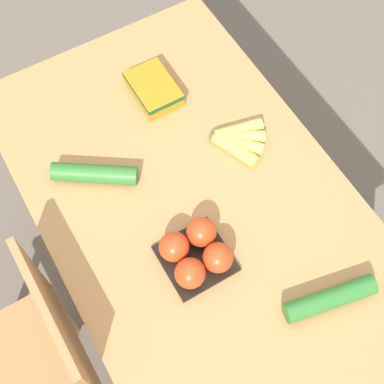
{
  "coord_description": "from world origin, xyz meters",
  "views": [
    {
      "loc": [
        -0.59,
        0.35,
        2.1
      ],
      "look_at": [
        0.0,
        0.0,
        0.77
      ],
      "focal_mm": 50.0,
      "sensor_mm": 36.0,
      "label": 1
    }
  ],
  "objects_px": {
    "banana_bunch": "(237,140)",
    "carrot_bag": "(153,88)",
    "tomato_pack": "(196,253)",
    "cucumber_far": "(330,299)",
    "cucumber_near": "(95,174)",
    "chair": "(37,365)"
  },
  "relations": [
    {
      "from": "carrot_bag",
      "to": "cucumber_near",
      "type": "height_order",
      "value": "cucumber_near"
    },
    {
      "from": "cucumber_near",
      "to": "cucumber_far",
      "type": "bearing_deg",
      "value": -150.32
    },
    {
      "from": "banana_bunch",
      "to": "tomato_pack",
      "type": "xyz_separation_m",
      "value": [
        -0.26,
        0.29,
        0.03
      ]
    },
    {
      "from": "chair",
      "to": "banana_bunch",
      "type": "bearing_deg",
      "value": 104.62
    },
    {
      "from": "banana_bunch",
      "to": "carrot_bag",
      "type": "height_order",
      "value": "carrot_bag"
    },
    {
      "from": "banana_bunch",
      "to": "cucumber_far",
      "type": "height_order",
      "value": "cucumber_far"
    },
    {
      "from": "cucumber_far",
      "to": "cucumber_near",
      "type": "bearing_deg",
      "value": 29.68
    },
    {
      "from": "tomato_pack",
      "to": "cucumber_near",
      "type": "bearing_deg",
      "value": 19.06
    },
    {
      "from": "cucumber_far",
      "to": "banana_bunch",
      "type": "bearing_deg",
      "value": -6.1
    },
    {
      "from": "tomato_pack",
      "to": "chair",
      "type": "bearing_deg",
      "value": 86.63
    },
    {
      "from": "cucumber_far",
      "to": "tomato_pack",
      "type": "bearing_deg",
      "value": 40.88
    },
    {
      "from": "banana_bunch",
      "to": "chair",
      "type": "bearing_deg",
      "value": 105.5
    },
    {
      "from": "tomato_pack",
      "to": "cucumber_far",
      "type": "xyz_separation_m",
      "value": [
        -0.27,
        -0.24,
        -0.02
      ]
    },
    {
      "from": "chair",
      "to": "carrot_bag",
      "type": "relative_size",
      "value": 5.03
    },
    {
      "from": "chair",
      "to": "banana_bunch",
      "type": "height_order",
      "value": "chair"
    },
    {
      "from": "carrot_bag",
      "to": "tomato_pack",
      "type": "bearing_deg",
      "value": 163.01
    },
    {
      "from": "tomato_pack",
      "to": "banana_bunch",
      "type": "bearing_deg",
      "value": -48.92
    },
    {
      "from": "banana_bunch",
      "to": "cucumber_near",
      "type": "bearing_deg",
      "value": 75.92
    },
    {
      "from": "carrot_bag",
      "to": "cucumber_near",
      "type": "relative_size",
      "value": 0.76
    },
    {
      "from": "banana_bunch",
      "to": "carrot_bag",
      "type": "bearing_deg",
      "value": 24.07
    },
    {
      "from": "carrot_bag",
      "to": "cucumber_far",
      "type": "bearing_deg",
      "value": -175.01
    },
    {
      "from": "cucumber_far",
      "to": "chair",
      "type": "bearing_deg",
      "value": 68.08
    }
  ]
}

